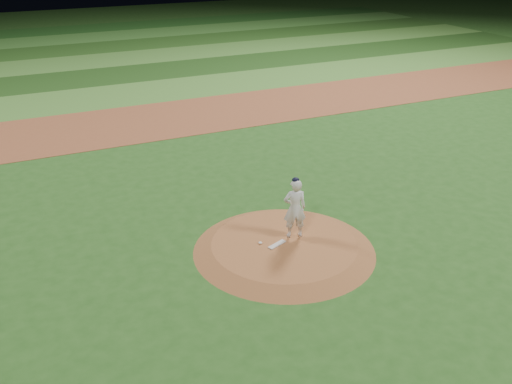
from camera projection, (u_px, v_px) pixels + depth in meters
name	position (u px, v px, depth m)	size (l,w,h in m)	color
ground	(284.00, 250.00, 17.25)	(120.00, 120.00, 0.00)	#23501A
infield_dirt_band	(155.00, 120.00, 28.73)	(70.00, 6.00, 0.02)	brown
outfield_stripe_0	(129.00, 94.00, 33.24)	(70.00, 5.00, 0.02)	#41792C
outfield_stripe_1	(111.00, 76.00, 37.35)	(70.00, 5.00, 0.02)	#1C4215
outfield_stripe_2	(96.00, 61.00, 41.45)	(70.00, 5.00, 0.02)	#40792C
outfield_stripe_3	(84.00, 49.00, 45.55)	(70.00, 5.00, 0.02)	#224B18
outfield_stripe_4	(74.00, 39.00, 49.65)	(70.00, 5.00, 0.02)	#38762A
outfield_stripe_5	(65.00, 30.00, 53.75)	(70.00, 5.00, 0.02)	#1C4E19
pitchers_mound	(284.00, 247.00, 17.20)	(5.50, 5.50, 0.25)	#95572E
pitching_rubber	(277.00, 244.00, 17.04)	(0.65, 0.16, 0.03)	beige
rosin_bag	(260.00, 243.00, 17.09)	(0.12, 0.12, 0.06)	silver
pitcher_on_mound	(295.00, 208.00, 17.12)	(0.79, 0.63, 1.96)	silver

